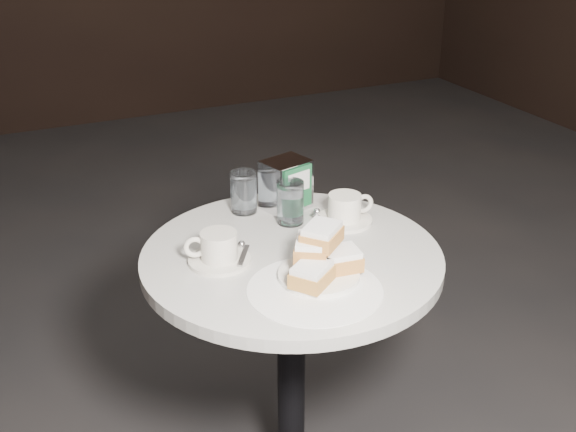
# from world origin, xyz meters

# --- Properties ---
(cafe_table) EXTENTS (0.70, 0.70, 0.74)m
(cafe_table) POSITION_xyz_m (0.00, 0.00, 0.55)
(cafe_table) COLOR black
(cafe_table) RESTS_ON ground
(sugar_spill) EXTENTS (0.33, 0.33, 0.00)m
(sugar_spill) POSITION_xyz_m (-0.03, -0.17, 0.75)
(sugar_spill) COLOR white
(sugar_spill) RESTS_ON cafe_table
(beignet_plate) EXTENTS (0.23, 0.23, 0.12)m
(beignet_plate) POSITION_xyz_m (0.01, -0.13, 0.79)
(beignet_plate) COLOR white
(beignet_plate) RESTS_ON cafe_table
(coffee_cup_left) EXTENTS (0.18, 0.18, 0.07)m
(coffee_cup_left) POSITION_xyz_m (-0.17, 0.03, 0.78)
(coffee_cup_left) COLOR beige
(coffee_cup_left) RESTS_ON cafe_table
(coffee_cup_right) EXTENTS (0.16, 0.15, 0.07)m
(coffee_cup_right) POSITION_xyz_m (0.19, 0.09, 0.78)
(coffee_cup_right) COLOR white
(coffee_cup_right) RESTS_ON cafe_table
(water_glass_left) EXTENTS (0.08, 0.08, 0.11)m
(water_glass_left) POSITION_xyz_m (-0.02, 0.26, 0.80)
(water_glass_left) COLOR white
(water_glass_left) RESTS_ON cafe_table
(water_glass_right) EXTENTS (0.09, 0.09, 0.11)m
(water_glass_right) POSITION_xyz_m (0.07, 0.15, 0.80)
(water_glass_right) COLOR white
(water_glass_right) RESTS_ON cafe_table
(napkin_dispenser) EXTENTS (0.13, 0.12, 0.13)m
(napkin_dispenser) POSITION_xyz_m (0.09, 0.23, 0.81)
(napkin_dispenser) COLOR silver
(napkin_dispenser) RESTS_ON cafe_table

